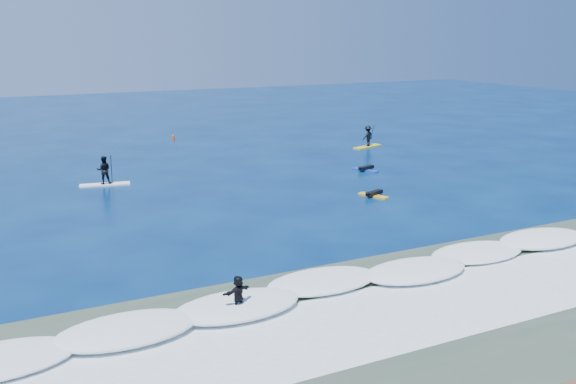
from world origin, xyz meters
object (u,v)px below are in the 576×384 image
prone_paddler_far (365,169)px  wave_surfer (238,296)px  sup_paddler_center (104,173)px  marker_buoy (173,137)px  sup_paddler_right (368,138)px  prone_paddler_near (373,194)px

prone_paddler_far → wave_surfer: wave_surfer is taller
sup_paddler_center → marker_buoy: sup_paddler_center is taller
sup_paddler_right → prone_paddler_near: sup_paddler_right is taller
marker_buoy → sup_paddler_center: bearing=-121.1°
sup_paddler_right → wave_surfer: 35.84m
sup_paddler_center → marker_buoy: 18.41m
wave_surfer → marker_buoy: 39.57m
sup_paddler_right → marker_buoy: bearing=122.1°
prone_paddler_far → wave_surfer: bearing=116.9°
prone_paddler_near → wave_surfer: (-14.04, -12.15, 0.64)m
prone_paddler_near → prone_paddler_far: prone_paddler_far is taller
prone_paddler_far → wave_surfer: size_ratio=1.08×
sup_paddler_center → sup_paddler_right: bearing=21.2°
prone_paddler_far → sup_paddler_center: bearing=58.1°
sup_paddler_center → prone_paddler_far: sup_paddler_center is taller
prone_paddler_far → marker_buoy: (-8.44, 19.70, 0.12)m
wave_surfer → marker_buoy: (9.39, 38.44, -0.52)m
prone_paddler_far → marker_buoy: size_ratio=3.50×
sup_paddler_center → prone_paddler_near: bearing=-25.8°
prone_paddler_near → marker_buoy: 26.69m
sup_paddler_right → marker_buoy: sup_paddler_right is taller
prone_paddler_far → prone_paddler_near: bearing=130.6°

